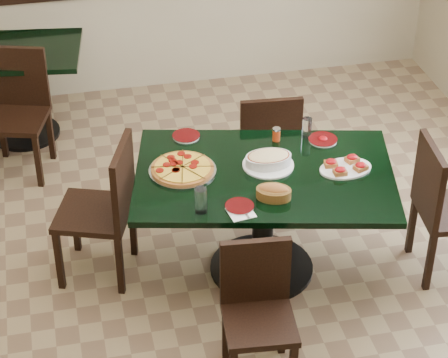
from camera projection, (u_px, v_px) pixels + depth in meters
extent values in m
plane|color=olive|center=(210.00, 288.00, 5.48)|extent=(5.50, 5.50, 0.00)
cube|color=black|center=(264.00, 176.00, 5.23)|extent=(1.73, 1.31, 0.04)
cylinder|color=black|center=(263.00, 225.00, 5.44)|extent=(0.13, 0.13, 0.71)
cylinder|color=black|center=(262.00, 267.00, 5.63)|extent=(0.66, 0.66, 0.03)
cube|color=black|center=(14.00, 52.00, 6.61)|extent=(1.08, 0.85, 0.04)
cylinder|color=black|center=(21.00, 96.00, 6.82)|extent=(0.11, 0.11, 0.71)
cylinder|color=black|center=(26.00, 133.00, 7.01)|extent=(0.54, 0.54, 0.03)
cube|color=black|center=(265.00, 145.00, 6.08)|extent=(0.44, 0.44, 0.04)
cube|color=black|center=(271.00, 129.00, 5.79)|extent=(0.42, 0.07, 0.44)
cube|color=black|center=(284.00, 156.00, 6.37)|extent=(0.04, 0.04, 0.40)
cube|color=black|center=(294.00, 184.00, 6.08)|extent=(0.04, 0.04, 0.40)
cube|color=black|center=(236.00, 160.00, 6.33)|extent=(0.04, 0.04, 0.40)
cube|color=black|center=(244.00, 188.00, 6.04)|extent=(0.04, 0.04, 0.40)
cube|color=black|center=(259.00, 323.00, 4.67)|extent=(0.41, 0.41, 0.04)
cube|color=black|center=(255.00, 271.00, 4.68)|extent=(0.38, 0.07, 0.41)
cube|color=black|center=(226.00, 333.00, 4.90)|extent=(0.04, 0.04, 0.37)
cube|color=black|center=(282.00, 327.00, 4.93)|extent=(0.04, 0.04, 0.37)
cube|color=black|center=(429.00, 180.00, 5.24)|extent=(0.08, 0.44, 0.46)
cube|color=black|center=(430.00, 262.00, 5.36)|extent=(0.04, 0.04, 0.42)
cube|color=black|center=(412.00, 225.00, 5.67)|extent=(0.04, 0.04, 0.42)
cube|color=black|center=(94.00, 213.00, 5.38)|extent=(0.56, 0.56, 0.04)
cube|color=black|center=(123.00, 181.00, 5.21)|extent=(0.19, 0.43, 0.47)
cube|color=black|center=(75.00, 223.00, 5.69)|extent=(0.05, 0.05, 0.43)
cube|color=black|center=(133.00, 227.00, 5.65)|extent=(0.05, 0.05, 0.43)
cube|color=black|center=(59.00, 260.00, 5.37)|extent=(0.05, 0.05, 0.43)
cube|color=black|center=(120.00, 265.00, 5.33)|extent=(0.05, 0.05, 0.43)
cube|color=black|center=(16.00, 120.00, 6.34)|extent=(0.54, 0.54, 0.04)
cube|color=black|center=(18.00, 76.00, 6.36)|extent=(0.43, 0.16, 0.46)
cube|color=black|center=(2.00, 132.00, 6.63)|extent=(0.05, 0.05, 0.42)
cube|color=black|center=(38.00, 161.00, 6.30)|extent=(0.05, 0.05, 0.42)
cube|color=black|center=(51.00, 135.00, 6.61)|extent=(0.05, 0.05, 0.42)
cube|color=black|center=(0.00, 103.00, 6.98)|extent=(0.05, 0.05, 0.45)
cylinder|color=silver|center=(183.00, 170.00, 5.23)|extent=(0.41, 0.41, 0.01)
cylinder|color=brown|center=(182.00, 169.00, 5.22)|extent=(0.38, 0.38, 0.02)
cylinder|color=gold|center=(182.00, 167.00, 5.21)|extent=(0.34, 0.34, 0.01)
cylinder|color=silver|center=(268.00, 165.00, 5.27)|extent=(0.31, 0.31, 0.01)
ellipsoid|color=beige|center=(268.00, 156.00, 5.24)|extent=(0.25, 0.16, 0.04)
ellipsoid|color=#A3632D|center=(274.00, 190.00, 4.97)|extent=(0.19, 0.14, 0.07)
cylinder|color=silver|center=(239.00, 207.00, 4.92)|extent=(0.16, 0.16, 0.01)
cylinder|color=#370305|center=(240.00, 206.00, 4.92)|extent=(0.17, 0.17, 0.00)
cylinder|color=silver|center=(323.00, 140.00, 5.51)|extent=(0.18, 0.18, 0.01)
cylinder|color=#370305|center=(323.00, 139.00, 5.51)|extent=(0.18, 0.18, 0.00)
ellipsoid|color=#A3080A|center=(323.00, 138.00, 5.51)|extent=(0.06, 0.06, 0.03)
cylinder|color=silver|center=(186.00, 136.00, 5.55)|extent=(0.17, 0.17, 0.01)
cylinder|color=#370305|center=(186.00, 135.00, 5.55)|extent=(0.18, 0.18, 0.00)
cube|color=white|center=(241.00, 213.00, 4.88)|extent=(0.16, 0.16, 0.00)
cube|color=silver|center=(244.00, 212.00, 4.88)|extent=(0.03, 0.13, 0.00)
cylinder|color=white|center=(307.00, 128.00, 5.52)|extent=(0.06, 0.06, 0.13)
cylinder|color=white|center=(201.00, 200.00, 4.85)|extent=(0.07, 0.07, 0.15)
cylinder|color=#B32F13|center=(276.00, 135.00, 5.50)|extent=(0.05, 0.05, 0.08)
cylinder|color=silver|center=(277.00, 129.00, 5.47)|extent=(0.05, 0.05, 0.01)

